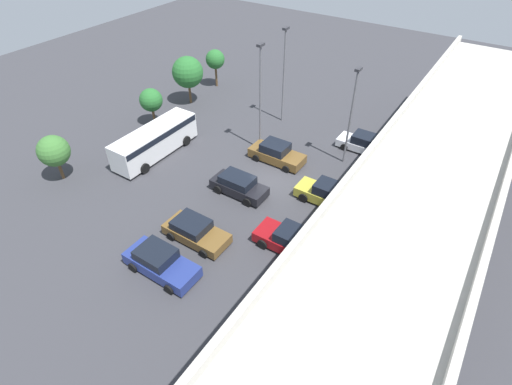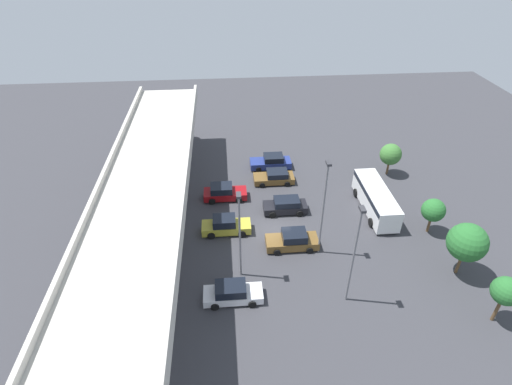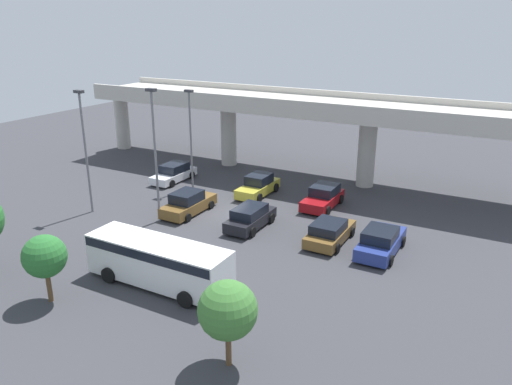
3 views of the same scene
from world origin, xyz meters
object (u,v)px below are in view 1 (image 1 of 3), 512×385
at_px(tree_front_far_right, 54,151).
at_px(parked_car_5, 195,231).
at_px(lamp_post_mid_lot, 284,70).
at_px(parked_car_4, 290,240).
at_px(lamp_post_by_overpass, 352,110).
at_px(parked_car_1, 276,153).
at_px(lamp_post_near_aisle, 260,92).
at_px(parked_car_0, 365,144).
at_px(tree_front_left, 215,59).
at_px(parked_car_2, 327,194).
at_px(parked_car_6, 160,262).
at_px(shuttle_bus, 155,139).
at_px(tree_front_centre, 188,72).
at_px(tree_front_right, 151,100).
at_px(parked_car_3, 239,185).

bearing_deg(tree_front_far_right, parked_car_5, 92.89).
height_order(parked_car_5, lamp_post_mid_lot, lamp_post_mid_lot).
height_order(parked_car_4, parked_car_5, parked_car_4).
xyz_separation_m(lamp_post_mid_lot, lamp_post_by_overpass, (3.30, 7.96, -0.36)).
relative_size(parked_car_1, lamp_post_near_aisle, 0.51).
height_order(parked_car_0, tree_front_left, tree_front_left).
bearing_deg(parked_car_2, lamp_post_mid_lot, -44.45).
bearing_deg(parked_car_6, parked_car_1, 91.12).
distance_m(parked_car_6, shuttle_bus, 13.20).
xyz_separation_m(lamp_post_by_overpass, tree_front_far_right, (14.46, -17.70, -2.19)).
bearing_deg(tree_front_far_right, tree_front_centre, -179.24).
height_order(lamp_post_mid_lot, tree_front_far_right, lamp_post_mid_lot).
relative_size(parked_car_2, tree_front_right, 1.28).
height_order(parked_car_5, lamp_post_by_overpass, lamp_post_by_overpass).
bearing_deg(shuttle_bus, lamp_post_by_overpass, -60.68).
bearing_deg(parked_car_2, parked_car_4, 90.41).
distance_m(tree_front_centre, tree_front_right, 5.42).
distance_m(parked_car_6, tree_front_left, 26.99).
height_order(parked_car_1, lamp_post_by_overpass, lamp_post_by_overpass).
distance_m(parked_car_2, parked_car_4, 5.52).
xyz_separation_m(parked_car_3, parked_car_4, (2.85, 6.07, 0.02)).
height_order(parked_car_2, parked_car_4, parked_car_2).
xyz_separation_m(parked_car_2, tree_front_left, (-11.70, -19.30, 2.28)).
bearing_deg(tree_front_far_right, parked_car_3, 115.85).
xyz_separation_m(parked_car_3, tree_front_right, (-4.20, -12.93, 1.74)).
xyz_separation_m(parked_car_2, shuttle_bus, (2.21, -15.02, 0.70)).
distance_m(parked_car_3, tree_front_centre, 16.32).
height_order(parked_car_0, shuttle_bus, shuttle_bus).
relative_size(parked_car_0, lamp_post_mid_lot, 0.52).
xyz_separation_m(parked_car_2, parked_car_6, (11.44, -5.62, -0.02)).
distance_m(parked_car_4, lamp_post_mid_lot, 17.61).
bearing_deg(parked_car_2, lamp_post_by_overpass, -78.81).
xyz_separation_m(parked_car_0, tree_front_far_right, (17.01, -18.49, 1.85)).
bearing_deg(tree_front_centre, lamp_post_mid_lot, 101.46).
relative_size(tree_front_right, tree_front_far_right, 0.94).
height_order(parked_car_3, tree_front_centre, tree_front_centre).
distance_m(lamp_post_near_aisle, tree_front_right, 11.39).
relative_size(parked_car_3, parked_car_6, 0.91).
xyz_separation_m(parked_car_3, tree_front_centre, (-9.55, -12.98, 2.58)).
relative_size(parked_car_0, parked_car_3, 1.05).
bearing_deg(lamp_post_near_aisle, tree_front_centre, -107.51).
xyz_separation_m(parked_car_3, lamp_post_mid_lot, (-11.57, -3.04, 4.38)).
relative_size(tree_front_centre, tree_front_right, 1.37).
bearing_deg(tree_front_centre, parked_car_6, 36.17).
height_order(tree_front_left, tree_front_centre, tree_front_centre).
xyz_separation_m(parked_car_0, lamp_post_by_overpass, (2.55, -0.79, 4.04)).
bearing_deg(parked_car_5, tree_front_right, 143.89).
bearing_deg(shuttle_bus, parked_car_0, -54.82).
relative_size(parked_car_2, lamp_post_mid_lot, 0.52).
bearing_deg(shuttle_bus, tree_front_far_right, 150.34).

